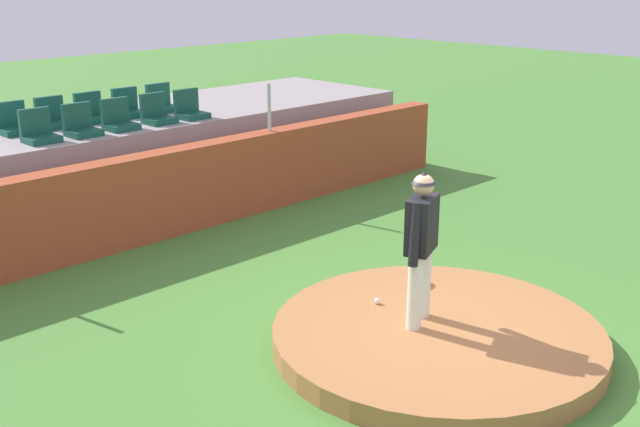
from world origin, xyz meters
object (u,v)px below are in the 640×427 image
Objects in this scene: pitcher at (421,237)px; stadium_chair_7 at (91,113)px; stadium_chair_4 at (190,109)px; stadium_chair_3 at (157,114)px; stadium_chair_5 at (14,124)px; fielding_glove at (421,281)px; stadium_chair_6 at (53,118)px; stadium_chair_0 at (39,132)px; stadium_chair_1 at (81,126)px; stadium_chair_9 at (161,103)px; baseball at (377,301)px; stadium_chair_8 at (128,108)px; stadium_chair_2 at (119,120)px.

pitcher is 3.50× the size of stadium_chair_7.
stadium_chair_4 is 1.66m from stadium_chair_7.
stadium_chair_3 is 2.27m from stadium_chair_5.
stadium_chair_6 reaches higher than fielding_glove.
stadium_chair_0 is (-2.16, 5.67, 1.39)m from fielding_glove.
fielding_glove is at bearing 104.66° from stadium_chair_1.
stadium_chair_9 is (2.79, 0.04, 0.00)m from stadium_chair_5.
baseball is at bearing 96.00° from stadium_chair_6.
baseball is at bearing -8.41° from fielding_glove.
fielding_glove is 6.74m from stadium_chair_9.
fielding_glove is 0.60× the size of stadium_chair_5.
stadium_chair_5 reaches higher than baseball.
stadium_chair_6 is 1.40m from stadium_chair_8.
stadium_chair_8 is (1.39, 0.88, 0.00)m from stadium_chair_1.
stadium_chair_3 and stadium_chair_5 have the same top height.
stadium_chair_9 is at bearing -179.27° from stadium_chair_5.
stadium_chair_2 is at bearing -179.40° from stadium_chair_1.
stadium_chair_1 and stadium_chair_9 have the same top height.
stadium_chair_5 is at bearing -32.56° from stadium_chair_2.
stadium_chair_9 is (0.71, 0.03, 0.00)m from stadium_chair_8.
stadium_chair_7 is 1.43m from stadium_chair_9.
stadium_chair_1 and stadium_chair_4 have the same top height.
stadium_chair_2 is at bearing 179.48° from stadium_chair_0.
stadium_chair_7 is (1.35, 0.87, 0.00)m from stadium_chair_0.
stadium_chair_2 is 1.00× the size of stadium_chair_6.
fielding_glove is at bearing 98.10° from stadium_chair_2.
stadium_chair_4 is at bearing 54.97° from pitcher.
baseball is 6.67m from stadium_chair_7.
stadium_chair_1 is at bearing 128.17° from stadium_chair_5.
stadium_chair_4 is (1.40, -0.01, 0.00)m from stadium_chair_2.
stadium_chair_0 is 1.00× the size of stadium_chair_7.
stadium_chair_6 and stadium_chair_9 have the same top height.
stadium_chair_4 reaches higher than fielding_glove.
stadium_chair_3 reaches higher than fielding_glove.
stadium_chair_1 is (-0.63, 6.28, 0.43)m from pitcher.
stadium_chair_0 is at bearing -76.63° from fielding_glove.
stadium_chair_4 is (2.07, -0.00, 0.00)m from stadium_chair_1.
stadium_chair_6 is 1.00× the size of stadium_chair_8.
stadium_chair_0 is at bearing 79.71° from pitcher.
stadium_chair_8 is 0.71m from stadium_chair_9.
stadium_chair_3 is (0.78, 6.30, 0.43)m from pitcher.
baseball is 5.82m from stadium_chair_2.
stadium_chair_5 is 2.79m from stadium_chair_9.
stadium_chair_8 is (0.71, 0.88, 0.00)m from stadium_chair_2.
stadium_chair_4 is 1.00× the size of stadium_chair_6.
stadium_chair_4 is (1.44, 6.28, 0.43)m from pitcher.
stadium_chair_6 reaches higher than pitcher.
stadium_chair_9 reaches higher than baseball.
stadium_chair_7 is (-0.00, 6.52, 1.41)m from baseball.
stadium_chair_1 is at bearing 90.95° from stadium_chair_6.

